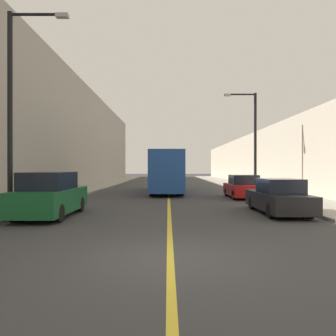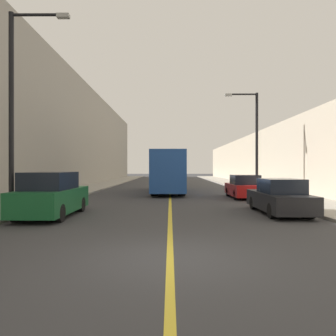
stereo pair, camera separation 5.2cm
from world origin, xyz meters
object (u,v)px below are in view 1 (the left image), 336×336
at_px(parked_suv_left, 52,196).
at_px(car_right_mid, 244,188).
at_px(bus, 168,171).
at_px(car_right_near, 280,198).
at_px(street_lamp_left, 17,101).
at_px(street_lamp_right, 254,136).

bearing_deg(parked_suv_left, car_right_mid, 40.08).
relative_size(bus, parked_suv_left, 2.23).
bearing_deg(parked_suv_left, car_right_near, 5.31).
distance_m(bus, parked_suv_left, 14.03).
relative_size(bus, car_right_mid, 2.40).
bearing_deg(street_lamp_left, car_right_near, 6.94).
xyz_separation_m(bus, street_lamp_left, (-6.02, -13.60, 2.95)).
distance_m(car_right_mid, street_lamp_right, 4.43).
xyz_separation_m(car_right_near, car_right_mid, (0.13, 7.37, -0.00)).
xyz_separation_m(parked_suv_left, street_lamp_right, (11.05, 10.51, 3.46)).
bearing_deg(car_right_mid, street_lamp_left, -141.87).
xyz_separation_m(car_right_near, street_lamp_right, (1.35, 9.61, 3.62)).
bearing_deg(car_right_mid, bus, 136.04).
bearing_deg(car_right_near, street_lamp_right, 82.03).
height_order(parked_suv_left, street_lamp_left, street_lamp_left).
relative_size(car_right_near, street_lamp_right, 0.63).
xyz_separation_m(street_lamp_left, street_lamp_right, (12.31, 10.94, -0.38)).
distance_m(car_right_near, street_lamp_right, 10.36).
relative_size(car_right_near, car_right_mid, 1.07).
distance_m(parked_suv_left, car_right_near, 9.75).
height_order(parked_suv_left, street_lamp_right, street_lamp_right).
relative_size(bus, street_lamp_right, 1.42).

